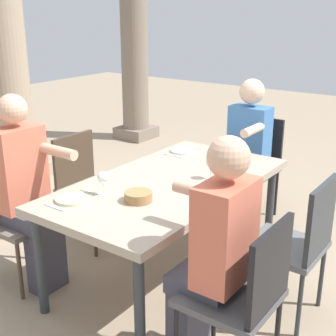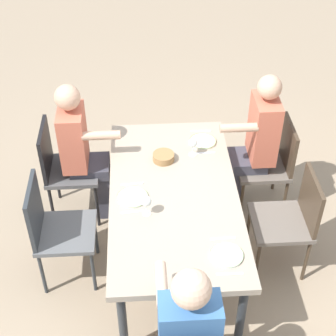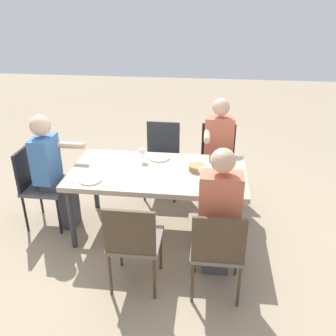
# 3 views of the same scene
# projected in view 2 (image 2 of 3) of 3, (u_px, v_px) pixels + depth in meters

# --- Properties ---
(ground_plane) EXTENTS (16.00, 16.00, 0.00)m
(ground_plane) POSITION_uv_depth(u_px,v_px,m) (173.00, 259.00, 4.31)
(ground_plane) COLOR gray
(dining_table) EXTENTS (1.79, 0.95, 0.73)m
(dining_table) POSITION_uv_depth(u_px,v_px,m) (174.00, 200.00, 3.89)
(dining_table) COLOR tan
(dining_table) RESTS_ON ground
(chair_west_north) EXTENTS (0.44, 0.44, 0.86)m
(chair_west_north) POSITION_uv_depth(u_px,v_px,m) (272.00, 160.00, 4.51)
(chair_west_north) COLOR #6A6158
(chair_west_north) RESTS_ON ground
(chair_west_south) EXTENTS (0.44, 0.44, 0.92)m
(chair_west_south) POSITION_uv_depth(u_px,v_px,m) (63.00, 165.00, 4.40)
(chair_west_south) COLOR #4F4F50
(chair_west_south) RESTS_ON ground
(chair_mid_north) EXTENTS (0.44, 0.44, 0.88)m
(chair_mid_north) POSITION_uv_depth(u_px,v_px,m) (291.00, 217.00, 3.97)
(chair_mid_north) COLOR #6A6158
(chair_mid_north) RESTS_ON ground
(chair_mid_south) EXTENTS (0.44, 0.44, 0.91)m
(chair_mid_south) POSITION_uv_depth(u_px,v_px,m) (54.00, 226.00, 3.87)
(chair_mid_south) COLOR #5B5E61
(chair_mid_south) RESTS_ON ground
(diner_woman_green) EXTENTS (0.50, 0.35, 1.28)m
(diner_woman_green) POSITION_uv_depth(u_px,v_px,m) (187.00, 332.00, 3.00)
(diner_woman_green) COLOR #3F3F4C
(diner_woman_green) RESTS_ON ground
(diner_man_white) EXTENTS (0.35, 0.49, 1.33)m
(diner_man_white) POSITION_uv_depth(u_px,v_px,m) (255.00, 142.00, 4.37)
(diner_man_white) COLOR #3F3F4C
(diner_man_white) RESTS_ON ground
(diner_guest_third) EXTENTS (0.35, 0.49, 1.30)m
(diner_guest_third) POSITION_uv_depth(u_px,v_px,m) (83.00, 150.00, 4.31)
(diner_guest_third) COLOR #3F3F4C
(diner_guest_third) RESTS_ON ground
(plate_0) EXTENTS (0.22, 0.22, 0.02)m
(plate_0) POSITION_uv_depth(u_px,v_px,m) (203.00, 141.00, 4.32)
(plate_0) COLOR silver
(plate_0) RESTS_ON dining_table
(wine_glass_0) EXTENTS (0.07, 0.07, 0.16)m
(wine_glass_0) POSITION_uv_depth(u_px,v_px,m) (193.00, 143.00, 4.13)
(wine_glass_0) COLOR white
(wine_glass_0) RESTS_ON dining_table
(fork_0) EXTENTS (0.02, 0.17, 0.01)m
(fork_0) POSITION_uv_depth(u_px,v_px,m) (201.00, 131.00, 4.44)
(fork_0) COLOR silver
(fork_0) RESTS_ON dining_table
(spoon_0) EXTENTS (0.02, 0.17, 0.01)m
(spoon_0) POSITION_uv_depth(u_px,v_px,m) (205.00, 153.00, 4.21)
(spoon_0) COLOR silver
(spoon_0) RESTS_ON dining_table
(plate_1) EXTENTS (0.23, 0.23, 0.02)m
(plate_1) POSITION_uv_depth(u_px,v_px,m) (132.00, 197.00, 3.80)
(plate_1) COLOR white
(plate_1) RESTS_ON dining_table
(wine_glass_1) EXTENTS (0.08, 0.08, 0.16)m
(wine_glass_1) POSITION_uv_depth(u_px,v_px,m) (146.00, 202.00, 3.61)
(wine_glass_1) COLOR white
(wine_glass_1) RESTS_ON dining_table
(fork_1) EXTENTS (0.03, 0.17, 0.01)m
(fork_1) POSITION_uv_depth(u_px,v_px,m) (132.00, 184.00, 3.92)
(fork_1) COLOR silver
(fork_1) RESTS_ON dining_table
(spoon_1) EXTENTS (0.03, 0.17, 0.01)m
(spoon_1) POSITION_uv_depth(u_px,v_px,m) (132.00, 212.00, 3.69)
(spoon_1) COLOR silver
(spoon_1) RESTS_ON dining_table
(plate_2) EXTENTS (0.22, 0.22, 0.02)m
(plate_2) POSITION_uv_depth(u_px,v_px,m) (226.00, 255.00, 3.38)
(plate_2) COLOR white
(plate_2) RESTS_ON dining_table
(fork_2) EXTENTS (0.02, 0.17, 0.01)m
(fork_2) POSITION_uv_depth(u_px,v_px,m) (223.00, 238.00, 3.50)
(fork_2) COLOR silver
(fork_2) RESTS_ON dining_table
(spoon_2) EXTENTS (0.02, 0.17, 0.01)m
(spoon_2) POSITION_uv_depth(u_px,v_px,m) (230.00, 274.00, 3.27)
(spoon_2) COLOR silver
(spoon_2) RESTS_ON dining_table
(bread_basket) EXTENTS (0.17, 0.17, 0.06)m
(bread_basket) POSITION_uv_depth(u_px,v_px,m) (164.00, 157.00, 4.13)
(bread_basket) COLOR #9E7547
(bread_basket) RESTS_ON dining_table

